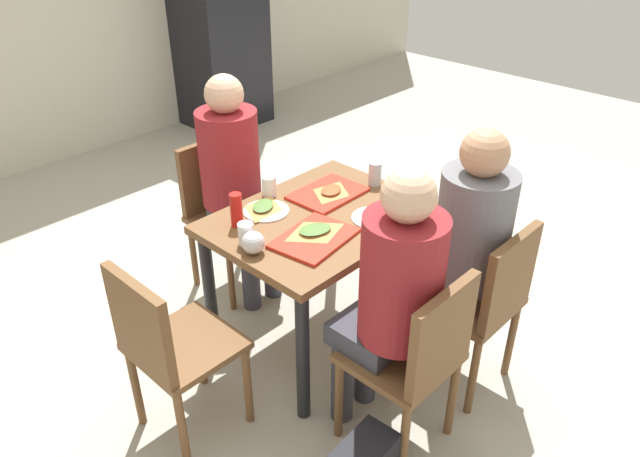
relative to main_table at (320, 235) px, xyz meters
name	(u,v)px	position (x,y,z in m)	size (l,w,h in m)	color
ground_plane	(320,336)	(0.00, 0.00, -0.63)	(10.00, 10.00, 0.02)	#B2AD9E
main_table	(320,235)	(0.00, 0.00, 0.00)	(1.01, 0.76, 0.73)	brown
chair_near_left	(418,355)	(-0.25, -0.76, -0.12)	(0.40, 0.40, 0.86)	brown
chair_near_right	(485,298)	(0.25, -0.76, -0.12)	(0.40, 0.40, 0.86)	brown
chair_far_side	(222,204)	(0.00, 0.76, -0.12)	(0.40, 0.40, 0.86)	brown
chair_left_end	(167,344)	(-0.89, 0.00, -0.12)	(0.40, 0.40, 0.86)	brown
person_in_red	(393,289)	(-0.25, -0.62, 0.13)	(0.32, 0.42, 1.27)	#383842
person_in_brown_jacket	(464,239)	(0.25, -0.62, 0.13)	(0.32, 0.42, 1.27)	#383842
person_far_side	(235,172)	(0.00, 0.62, 0.13)	(0.32, 0.42, 1.27)	#383842
tray_red_near	(314,238)	(-0.18, -0.13, 0.12)	(0.36, 0.26, 0.02)	red
tray_red_far	(328,193)	(0.18, 0.11, 0.12)	(0.36, 0.26, 0.02)	red
paper_plate_center	(266,211)	(-0.15, 0.21, 0.11)	(0.22, 0.22, 0.01)	white
paper_plate_near_edge	(375,218)	(0.15, -0.21, 0.11)	(0.22, 0.22, 0.01)	white
pizza_slice_a	(315,231)	(-0.15, -0.11, 0.13)	(0.25, 0.21, 0.02)	#C68C47
pizza_slice_b	(331,191)	(0.18, 0.10, 0.13)	(0.22, 0.20, 0.02)	#C68C47
pizza_slice_c	(263,207)	(-0.15, 0.23, 0.13)	(0.24, 0.22, 0.02)	#C68C47
plastic_cup_a	(269,186)	(-0.03, 0.32, 0.16)	(0.07, 0.07, 0.10)	white
plastic_cup_b	(378,228)	(0.03, -0.32, 0.16)	(0.07, 0.07, 0.10)	white
plastic_cup_c	(246,234)	(-0.40, 0.06, 0.16)	(0.07, 0.07, 0.10)	white
soda_can	(375,174)	(0.43, 0.02, 0.17)	(0.07, 0.07, 0.12)	#B7BCC6
condiment_bottle	(236,210)	(-0.33, 0.21, 0.19)	(0.06, 0.06, 0.16)	red
foil_bundle	(253,243)	(-0.43, -0.02, 0.16)	(0.10, 0.10, 0.10)	silver
drink_fridge	(219,21)	(1.68, 2.85, 0.33)	(0.70, 0.60, 1.90)	black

